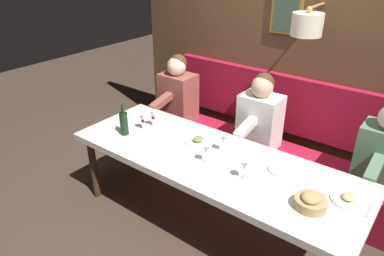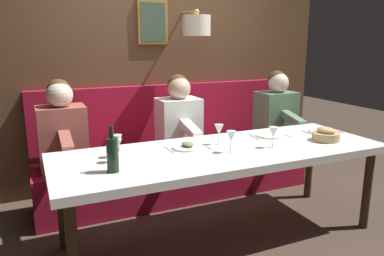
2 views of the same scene
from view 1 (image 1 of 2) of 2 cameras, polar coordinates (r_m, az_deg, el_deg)
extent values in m
plane|color=#423328|center=(3.45, 2.79, -15.19)|extent=(12.00, 12.00, 0.00)
cube|color=silver|center=(3.02, 3.09, -5.17)|extent=(0.90, 2.56, 0.06)
cylinder|color=#352416|center=(3.72, -15.50, -6.20)|extent=(0.07, 0.07, 0.68)
cylinder|color=#352416|center=(3.18, 25.26, -14.61)|extent=(0.07, 0.07, 0.68)
cylinder|color=#352416|center=(4.10, -7.89, -2.07)|extent=(0.07, 0.07, 0.68)
cube|color=maroon|center=(3.93, 10.34, -5.57)|extent=(0.52, 2.76, 0.45)
cube|color=brown|center=(3.97, 15.96, 13.44)|extent=(0.10, 3.96, 2.90)
cube|color=maroon|center=(4.09, 14.27, 3.98)|extent=(0.10, 2.76, 0.64)
cube|color=olive|center=(3.89, 15.00, 17.66)|extent=(0.04, 0.32, 0.45)
cube|color=#384C3D|center=(3.87, 14.88, 17.64)|extent=(0.01, 0.26, 0.39)
cylinder|color=#B78E3D|center=(3.60, 19.38, 18.02)|extent=(0.35, 0.02, 0.02)
cylinder|color=beige|center=(3.46, 18.00, 15.53)|extent=(0.28, 0.28, 0.20)
sphere|color=#B78E3D|center=(3.44, 18.32, 17.64)|extent=(0.06, 0.06, 0.06)
cube|color=#567A5B|center=(3.42, 28.19, -4.17)|extent=(0.30, 0.40, 0.56)
cube|color=#567A5B|center=(3.14, 27.27, -5.80)|extent=(0.33, 0.09, 0.14)
cube|color=white|center=(3.69, 10.83, 1.10)|extent=(0.30, 0.40, 0.56)
sphere|color=#D1A889|center=(3.53, 11.21, 6.52)|extent=(0.22, 0.22, 0.22)
sphere|color=#4C331E|center=(3.55, 11.48, 7.12)|extent=(0.20, 0.20, 0.20)
cube|color=white|center=(3.44, 8.65, 0.02)|extent=(0.33, 0.09, 0.14)
cube|color=#934C42|center=(4.23, -2.23, 5.02)|extent=(0.30, 0.40, 0.56)
sphere|color=beige|center=(4.09, -2.51, 9.86)|extent=(0.22, 0.22, 0.22)
sphere|color=#4C331E|center=(4.10, -2.25, 10.37)|extent=(0.20, 0.20, 0.20)
cube|color=#934C42|center=(4.02, -4.88, 4.29)|extent=(0.33, 0.09, 0.14)
cylinder|color=silver|center=(2.92, 14.43, -6.41)|extent=(0.24, 0.24, 0.01)
cube|color=silver|center=(2.87, 16.90, -7.55)|extent=(0.17, 0.03, 0.01)
cube|color=silver|center=(2.99, 12.06, -5.42)|extent=(0.18, 0.04, 0.01)
cylinder|color=silver|center=(2.75, 23.81, -10.47)|extent=(0.24, 0.24, 0.01)
ellipsoid|color=#D1BC84|center=(2.74, 23.91, -10.04)|extent=(0.11, 0.09, 0.04)
cube|color=silver|center=(2.72, 26.63, -11.66)|extent=(0.17, 0.02, 0.01)
cube|color=silver|center=(2.79, 21.06, -9.39)|extent=(0.18, 0.02, 0.01)
cylinder|color=silver|center=(3.21, 0.99, -2.18)|extent=(0.24, 0.24, 0.01)
ellipsoid|color=#668447|center=(3.20, 1.00, -1.78)|extent=(0.11, 0.09, 0.04)
cube|color=silver|center=(3.13, 2.91, -3.17)|extent=(0.17, 0.03, 0.01)
cube|color=silver|center=(3.31, -0.82, -1.35)|extent=(0.18, 0.03, 0.01)
cylinder|color=silver|center=(3.47, -7.81, -0.18)|extent=(0.06, 0.06, 0.00)
cylinder|color=silver|center=(3.46, -7.85, 0.40)|extent=(0.01, 0.01, 0.07)
cone|color=silver|center=(3.42, -7.93, 1.60)|extent=(0.07, 0.07, 0.08)
cylinder|color=maroon|center=(3.43, -7.90, 1.14)|extent=(0.03, 0.03, 0.02)
cylinder|color=silver|center=(3.09, 5.06, -3.77)|extent=(0.06, 0.06, 0.00)
cylinder|color=silver|center=(3.07, 5.09, -3.14)|extent=(0.01, 0.01, 0.07)
cone|color=silver|center=(3.03, 5.15, -1.83)|extent=(0.07, 0.07, 0.08)
cylinder|color=silver|center=(2.76, 8.27, -8.07)|extent=(0.06, 0.06, 0.00)
cylinder|color=silver|center=(2.74, 8.32, -7.40)|extent=(0.01, 0.01, 0.07)
cone|color=silver|center=(2.69, 8.43, -5.99)|extent=(0.07, 0.07, 0.08)
cylinder|color=silver|center=(2.93, 2.26, -5.48)|extent=(0.06, 0.06, 0.00)
cylinder|color=silver|center=(2.91, 2.27, -4.83)|extent=(0.01, 0.01, 0.07)
cone|color=silver|center=(2.87, 2.30, -3.47)|extent=(0.07, 0.07, 0.08)
cylinder|color=silver|center=(3.53, -6.19, 0.36)|extent=(0.06, 0.06, 0.00)
cylinder|color=silver|center=(3.51, -6.22, 0.93)|extent=(0.01, 0.01, 0.07)
cone|color=silver|center=(3.47, -6.29, 2.12)|extent=(0.07, 0.07, 0.08)
cylinder|color=maroon|center=(3.49, -6.26, 1.69)|extent=(0.03, 0.03, 0.03)
cylinder|color=black|center=(3.36, -10.87, 0.67)|extent=(0.08, 0.08, 0.22)
cylinder|color=black|center=(3.30, -11.09, 3.01)|extent=(0.03, 0.03, 0.08)
cylinder|color=tan|center=(2.58, 18.48, -11.37)|extent=(0.22, 0.22, 0.07)
ellipsoid|color=tan|center=(2.55, 18.65, -10.48)|extent=(0.15, 0.13, 0.06)
camera|label=2|loc=(2.87, -55.07, -0.47)|focal=34.75mm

